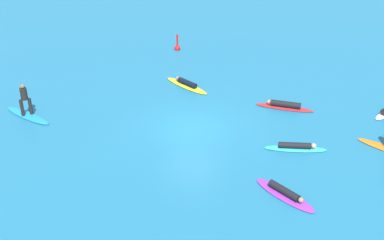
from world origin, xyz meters
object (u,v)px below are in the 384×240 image
surfer_on_teal_board (296,147)px  marker_buoy (177,47)px  surfer_on_yellow_board (187,84)px  surfer_on_purple_board (285,193)px  surfer_on_blue_board (26,109)px  surfer_on_red_board (285,106)px

surfer_on_teal_board → marker_buoy: 13.47m
surfer_on_yellow_board → surfer_on_teal_board: (7.25, -4.12, -0.00)m
surfer_on_teal_board → surfer_on_purple_board: bearing=-102.7°
surfer_on_yellow_board → surfer_on_teal_board: size_ratio=1.08×
surfer_on_blue_board → marker_buoy: surfer_on_blue_board is taller
surfer_on_red_board → surfer_on_purple_board: bearing=97.2°
surfer_on_yellow_board → surfer_on_blue_board: size_ratio=0.98×
surfer_on_teal_board → surfer_on_blue_board: size_ratio=0.91×
surfer_on_yellow_board → marker_buoy: bearing=-39.3°
surfer_on_yellow_board → surfer_on_blue_board: surfer_on_blue_board is taller
surfer_on_yellow_board → surfer_on_teal_board: bearing=171.6°
surfer_on_blue_board → marker_buoy: (3.39, 11.25, -0.26)m
surfer_on_yellow_board → marker_buoy: 5.63m
surfer_on_red_board → surfer_on_blue_board: surfer_on_blue_board is taller
surfer_on_red_board → surfer_on_teal_board: (1.45, -3.72, -0.02)m
surfer_on_blue_board → surfer_on_teal_board: bearing=-157.9°
marker_buoy → surfer_on_red_board: bearing=-31.8°
surfer_on_yellow_board → surfer_on_blue_board: bearing=67.2°
surfer_on_yellow_board → surfer_on_red_board: bearing=-162.7°
surfer_on_teal_board → surfer_on_blue_board: surfer_on_blue_board is taller
marker_buoy → surfer_on_purple_board: bearing=-50.5°
surfer_on_red_board → surfer_on_yellow_board: 5.81m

